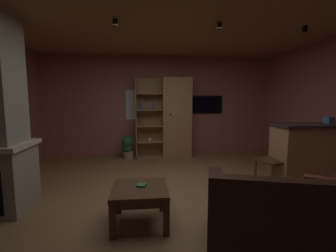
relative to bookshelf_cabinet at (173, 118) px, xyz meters
name	(u,v)px	position (x,y,z in m)	size (l,w,h in m)	color
floor	(171,199)	(-0.36, -2.57, -1.01)	(5.91, 5.62, 0.02)	olive
wall_back	(158,106)	(-0.36, 0.27, 0.30)	(6.03, 0.06, 2.60)	#9E5B56
ceiling	(171,17)	(-0.36, -2.57, 1.60)	(5.91, 5.62, 0.02)	#8E6B47
window_pane_back	(141,105)	(-0.81, 0.24, 0.33)	(0.80, 0.01, 0.75)	white
bookshelf_cabinet	(173,118)	(0.00, 0.00, 0.00)	(1.40, 0.41, 2.02)	#A87F51
kitchen_bar_counter	(314,155)	(2.14, -2.28, -0.46)	(1.41, 0.60, 1.07)	#A87F51
tissue_box	(329,120)	(2.39, -2.24, 0.12)	(0.12, 0.12, 0.11)	#598CBF
leather_couch	(282,222)	(0.57, -3.89, -0.70)	(1.63, 1.28, 0.84)	#382116
coffee_table	(140,194)	(-0.81, -3.22, -0.64)	(0.65, 0.66, 0.45)	#4C331E
table_book_0	(141,185)	(-0.79, -3.18, -0.54)	(0.10, 0.10, 0.02)	#387247
dining_chair	(276,156)	(1.46, -2.27, -0.47)	(0.53, 0.53, 0.92)	#4C331E
potted_floor_plant	(128,147)	(-1.16, -0.13, -0.70)	(0.29, 0.28, 0.57)	#9E896B
wall_mounted_tv	(207,104)	(0.93, 0.21, 0.34)	(0.83, 0.06, 0.46)	black
track_light_spot_0	(11,18)	(-2.44, -2.54, 1.52)	(0.07, 0.07, 0.09)	black
track_light_spot_1	(115,23)	(-1.12, -2.50, 1.52)	(0.07, 0.07, 0.09)	black
track_light_spot_2	(220,26)	(0.34, -2.52, 1.52)	(0.07, 0.07, 0.09)	black
track_light_spot_3	(305,29)	(1.67, -2.49, 1.52)	(0.07, 0.07, 0.09)	black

